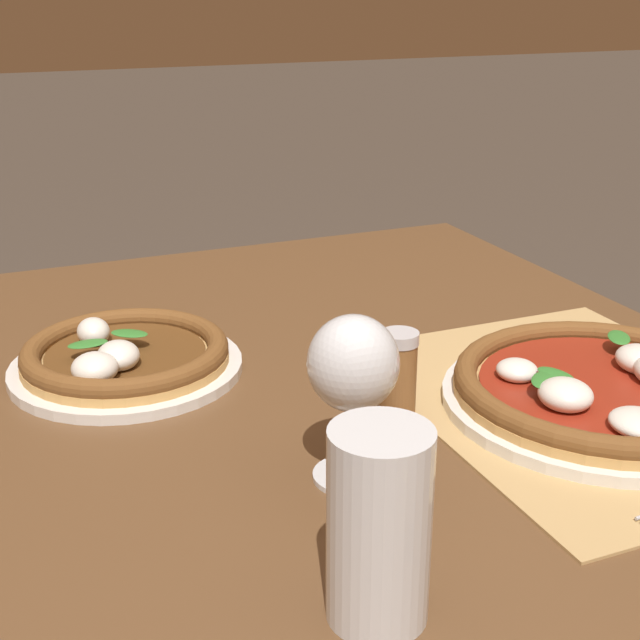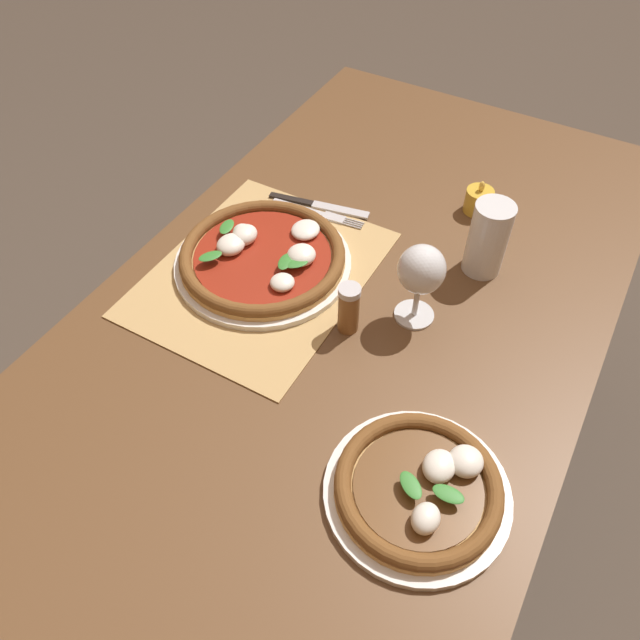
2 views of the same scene
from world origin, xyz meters
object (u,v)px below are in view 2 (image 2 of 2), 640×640
at_px(knife, 319,205).
at_px(fork, 318,213).
at_px(pepper_shaker, 349,308).
at_px(wine_glass, 422,271).
at_px(pizza_near, 263,256).
at_px(pint_glass, 488,240).
at_px(pizza_far, 420,488).
at_px(votive_candle, 478,201).

bearing_deg(knife, fork, 25.74).
relative_size(knife, pepper_shaker, 2.21).
relative_size(wine_glass, fork, 0.77).
xyz_separation_m(pizza_near, wine_glass, (-0.03, 0.30, 0.08)).
xyz_separation_m(wine_glass, pepper_shaker, (0.09, -0.09, -0.06)).
bearing_deg(pint_glass, pizza_far, 9.74).
distance_m(pizza_far, pint_glass, 0.49).
height_order(fork, pepper_shaker, pepper_shaker).
xyz_separation_m(pizza_near, pint_glass, (-0.20, 0.36, 0.05)).
height_order(pizza_near, fork, pizza_near).
relative_size(fork, knife, 0.94).
bearing_deg(pepper_shaker, votive_candle, 168.81).
bearing_deg(pint_glass, fork, -87.23).
distance_m(knife, votive_candle, 0.33).
height_order(pint_glass, pepper_shaker, pint_glass).
bearing_deg(wine_glass, fork, -118.20).
bearing_deg(fork, pint_glass, 92.77).
relative_size(pizza_near, pepper_shaker, 3.41).
bearing_deg(votive_candle, pepper_shaker, -11.19).
xyz_separation_m(pizza_near, fork, (-0.18, 0.02, -0.02)).
relative_size(pizza_near, fork, 1.65).
height_order(wine_glass, pint_glass, wine_glass).
relative_size(votive_candle, pepper_shaker, 0.74).
bearing_deg(wine_glass, knife, -120.73).
xyz_separation_m(votive_candle, pepper_shaker, (0.41, -0.08, 0.03)).
distance_m(wine_glass, pepper_shaker, 0.14).
relative_size(pizza_near, pizza_far, 1.27).
bearing_deg(pizza_near, fork, 175.15).
bearing_deg(pizza_far, knife, -138.04).
relative_size(wine_glass, pint_glass, 1.07).
bearing_deg(pint_glass, pizza_near, -61.25).
bearing_deg(pizza_near, wine_glass, 95.38).
height_order(pint_glass, votive_candle, pint_glass).
distance_m(fork, pepper_shaker, 0.31).
relative_size(pizza_far, fork, 1.30).
height_order(pizza_far, wine_glass, wine_glass).
bearing_deg(pepper_shaker, pizza_far, 45.75).
xyz_separation_m(pint_glass, votive_candle, (-0.16, -0.07, -0.05)).
height_order(pizza_near, pepper_shaker, pepper_shaker).
relative_size(pizza_far, pepper_shaker, 2.70).
bearing_deg(pizza_far, pizza_near, -122.66).
distance_m(wine_glass, votive_candle, 0.34).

